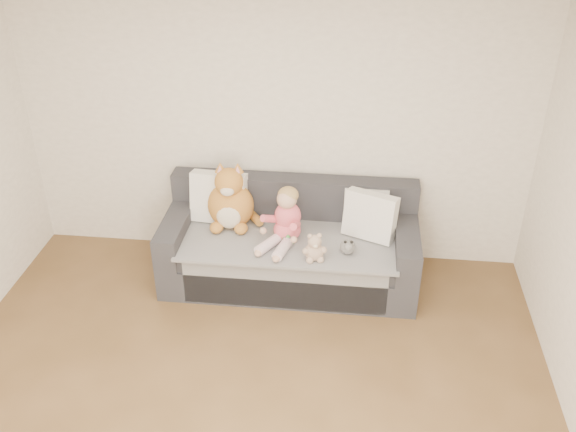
{
  "coord_description": "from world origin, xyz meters",
  "views": [
    {
      "loc": [
        0.7,
        -2.64,
        3.46
      ],
      "look_at": [
        0.19,
        1.87,
        0.75
      ],
      "focal_mm": 40.0,
      "sensor_mm": 36.0,
      "label": 1
    }
  ],
  "objects_px": {
    "sofa": "(290,248)",
    "plush_cat": "(231,202)",
    "toddler": "(285,220)",
    "teddy_bear": "(314,249)",
    "sippy_cup": "(288,239)"
  },
  "relations": [
    {
      "from": "sofa",
      "to": "sippy_cup",
      "type": "xyz_separation_m",
      "value": [
        0.0,
        -0.2,
        0.22
      ]
    },
    {
      "from": "toddler",
      "to": "teddy_bear",
      "type": "xyz_separation_m",
      "value": [
        0.27,
        -0.26,
        -0.11
      ]
    },
    {
      "from": "plush_cat",
      "to": "teddy_bear",
      "type": "height_order",
      "value": "plush_cat"
    },
    {
      "from": "sofa",
      "to": "toddler",
      "type": "distance_m",
      "value": 0.4
    },
    {
      "from": "plush_cat",
      "to": "teddy_bear",
      "type": "xyz_separation_m",
      "value": [
        0.77,
        -0.47,
        -0.13
      ]
    },
    {
      "from": "sofa",
      "to": "toddler",
      "type": "xyz_separation_m",
      "value": [
        -0.03,
        -0.14,
        0.37
      ]
    },
    {
      "from": "sippy_cup",
      "to": "sofa",
      "type": "bearing_deg",
      "value": 90.49
    },
    {
      "from": "toddler",
      "to": "teddy_bear",
      "type": "distance_m",
      "value": 0.39
    },
    {
      "from": "sofa",
      "to": "plush_cat",
      "type": "xyz_separation_m",
      "value": [
        -0.53,
        0.07,
        0.39
      ]
    },
    {
      "from": "toddler",
      "to": "teddy_bear",
      "type": "relative_size",
      "value": 2.01
    },
    {
      "from": "plush_cat",
      "to": "teddy_bear",
      "type": "distance_m",
      "value": 0.91
    },
    {
      "from": "plush_cat",
      "to": "sofa",
      "type": "bearing_deg",
      "value": -9.98
    },
    {
      "from": "toddler",
      "to": "plush_cat",
      "type": "distance_m",
      "value": 0.55
    },
    {
      "from": "teddy_bear",
      "to": "sippy_cup",
      "type": "distance_m",
      "value": 0.31
    },
    {
      "from": "toddler",
      "to": "plush_cat",
      "type": "height_order",
      "value": "plush_cat"
    }
  ]
}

